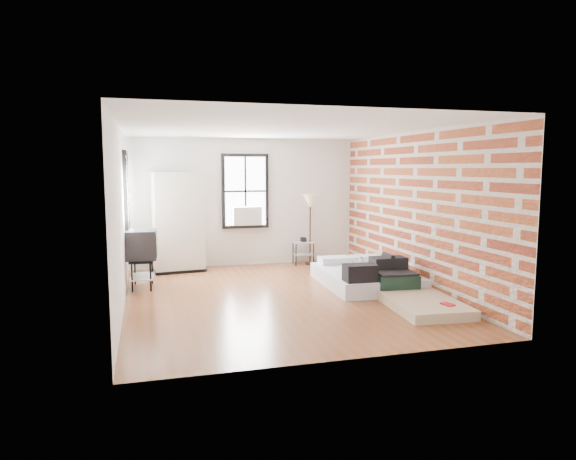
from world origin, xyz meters
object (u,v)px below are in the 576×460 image
object	(u,v)px
side_table	(303,246)
floor_lamp	(310,205)
mattress_main	(366,276)
wardrobe	(178,222)
tv_stand	(142,247)
mattress_bare	(413,296)

from	to	relation	value
side_table	floor_lamp	world-z (taller)	floor_lamp
side_table	floor_lamp	xyz separation A→B (m)	(0.14, -0.07, 0.94)
mattress_main	side_table	distance (m)	2.41
wardrobe	side_table	xyz separation A→B (m)	(2.76, 0.07, -0.63)
floor_lamp	tv_stand	distance (m)	3.92
side_table	tv_stand	world-z (taller)	tv_stand
mattress_bare	floor_lamp	bearing A→B (deg)	102.96
wardrobe	side_table	bearing A→B (deg)	-5.15
wardrobe	tv_stand	xyz separation A→B (m)	(-0.73, -1.37, -0.28)
tv_stand	wardrobe	bearing A→B (deg)	65.62
wardrobe	floor_lamp	distance (m)	2.91
side_table	floor_lamp	distance (m)	0.95
floor_lamp	side_table	bearing A→B (deg)	153.09
mattress_main	wardrobe	bearing A→B (deg)	146.95
wardrobe	mattress_bare	bearing A→B (deg)	-53.50
mattress_main	side_table	xyz separation A→B (m)	(-0.48, 2.36, 0.22)
mattress_main	floor_lamp	world-z (taller)	floor_lamp
mattress_bare	side_table	world-z (taller)	side_table
side_table	tv_stand	size ratio (longest dim) A/B	0.58
floor_lamp	mattress_main	bearing A→B (deg)	-81.59
mattress_main	side_table	world-z (taller)	mattress_main
mattress_bare	wardrobe	size ratio (longest dim) A/B	0.95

